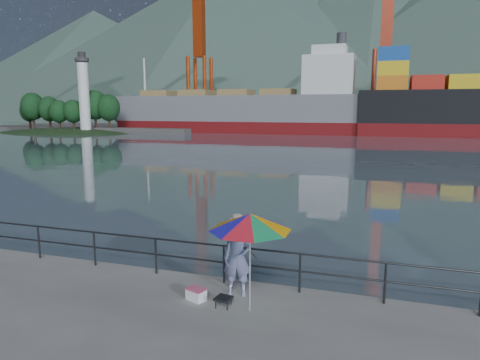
{
  "coord_description": "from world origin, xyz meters",
  "views": [
    {
      "loc": [
        4.7,
        -8.3,
        4.52
      ],
      "look_at": [
        0.04,
        6.0,
        2.0
      ],
      "focal_mm": 32.0,
      "sensor_mm": 36.0,
      "label": 1
    }
  ],
  "objects_px": {
    "cooler_bag": "(196,295)",
    "bulk_carrier": "(253,111)",
    "beach_umbrella": "(250,222)",
    "fisherman": "(237,258)"
  },
  "relations": [
    {
      "from": "bulk_carrier",
      "to": "beach_umbrella",
      "type": "bearing_deg",
      "value": -73.66
    },
    {
      "from": "fisherman",
      "to": "beach_umbrella",
      "type": "height_order",
      "value": "beach_umbrella"
    },
    {
      "from": "beach_umbrella",
      "to": "cooler_bag",
      "type": "distance_m",
      "value": 2.38
    },
    {
      "from": "cooler_bag",
      "to": "beach_umbrella",
      "type": "bearing_deg",
      "value": 16.2
    },
    {
      "from": "cooler_bag",
      "to": "fisherman",
      "type": "bearing_deg",
      "value": 56.13
    },
    {
      "from": "cooler_bag",
      "to": "bulk_carrier",
      "type": "distance_m",
      "value": 76.3
    },
    {
      "from": "bulk_carrier",
      "to": "cooler_bag",
      "type": "bearing_deg",
      "value": -74.62
    },
    {
      "from": "beach_umbrella",
      "to": "cooler_bag",
      "type": "xyz_separation_m",
      "value": [
        -1.37,
        0.12,
        -1.94
      ]
    },
    {
      "from": "bulk_carrier",
      "to": "fisherman",
      "type": "bearing_deg",
      "value": -73.89
    },
    {
      "from": "cooler_bag",
      "to": "bulk_carrier",
      "type": "height_order",
      "value": "bulk_carrier"
    }
  ]
}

